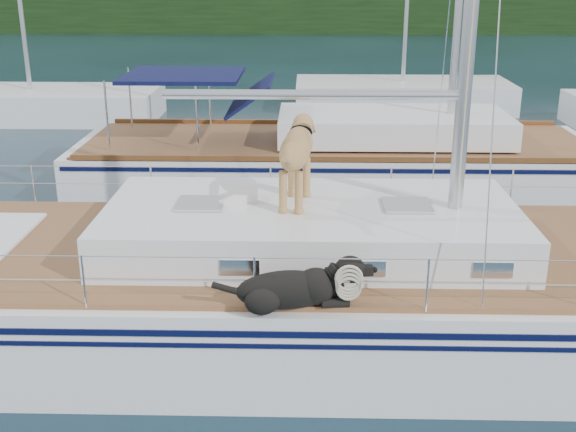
{
  "coord_description": "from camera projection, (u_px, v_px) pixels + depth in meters",
  "views": [
    {
      "loc": [
        0.72,
        -8.62,
        4.68
      ],
      "look_at": [
        0.5,
        0.2,
        1.6
      ],
      "focal_mm": 45.0,
      "sensor_mm": 36.0,
      "label": 1
    }
  ],
  "objects": [
    {
      "name": "ground",
      "position": [
        251.0,
        333.0,
        9.7
      ],
      "size": [
        120.0,
        120.0,
        0.0
      ],
      "primitive_type": "plane",
      "color": "black",
      "rests_on": "ground"
    },
    {
      "name": "neighbor_sailboat",
      "position": [
        340.0,
        163.0,
        15.56
      ],
      "size": [
        11.0,
        3.5,
        13.3
      ],
      "color": "white",
      "rests_on": "ground"
    },
    {
      "name": "shore_bank",
      "position": [
        297.0,
        23.0,
        53.09
      ],
      "size": [
        92.0,
        1.0,
        1.2
      ],
      "primitive_type": "cube",
      "color": "#595147",
      "rests_on": "ground"
    },
    {
      "name": "bg_boat_center",
      "position": [
        402.0,
        96.0,
        24.55
      ],
      "size": [
        7.2,
        3.0,
        11.65
      ],
      "color": "white",
      "rests_on": "ground"
    },
    {
      "name": "main_sailboat",
      "position": [
        257.0,
        287.0,
        9.46
      ],
      "size": [
        12.0,
        3.93,
        14.01
      ],
      "color": "white",
      "rests_on": "ground"
    },
    {
      "name": "bg_boat_west",
      "position": [
        32.0,
        105.0,
        22.95
      ],
      "size": [
        8.0,
        3.0,
        11.65
      ],
      "color": "white",
      "rests_on": "ground"
    }
  ]
}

